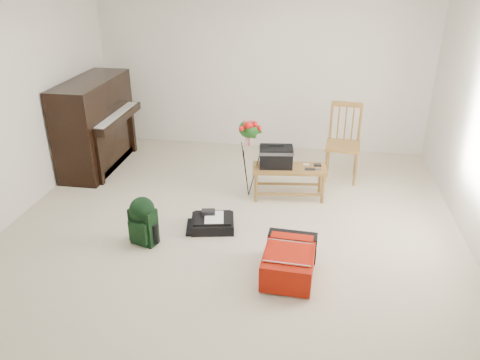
% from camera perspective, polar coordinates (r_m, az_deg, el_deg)
% --- Properties ---
extents(floor, '(5.00, 5.50, 0.01)m').
position_cam_1_polar(floor, '(5.12, -1.28, -6.81)').
color(floor, beige).
rests_on(floor, ground).
extents(wall_back, '(5.00, 0.04, 2.50)m').
position_cam_1_polar(wall_back, '(7.20, 2.63, 13.55)').
color(wall_back, silver).
rests_on(wall_back, floor).
extents(piano, '(0.71, 1.50, 1.25)m').
position_cam_1_polar(piano, '(6.91, -17.11, 6.33)').
color(piano, black).
rests_on(piano, floor).
extents(bench, '(0.94, 0.47, 0.70)m').
position_cam_1_polar(bench, '(5.76, 4.95, 2.48)').
color(bench, olive).
rests_on(bench, floor).
extents(dining_chair, '(0.48, 0.48, 1.02)m').
position_cam_1_polar(dining_chair, '(6.41, 12.46, 4.41)').
color(dining_chair, olive).
rests_on(dining_chair, floor).
extents(red_suitcase, '(0.49, 0.71, 0.29)m').
position_cam_1_polar(red_suitcase, '(4.52, 6.04, -9.44)').
color(red_suitcase, '#A11306').
rests_on(red_suitcase, floor).
extents(black_duffel, '(0.53, 0.46, 0.20)m').
position_cam_1_polar(black_duffel, '(5.23, -3.36, -5.19)').
color(black_duffel, black).
rests_on(black_duffel, floor).
extents(green_backpack, '(0.30, 0.28, 0.53)m').
position_cam_1_polar(green_backpack, '(4.95, -11.76, -4.65)').
color(green_backpack, black).
rests_on(green_backpack, floor).
extents(flower_stand, '(0.39, 0.39, 1.03)m').
position_cam_1_polar(flower_stand, '(5.74, 1.09, 2.61)').
color(flower_stand, black).
rests_on(flower_stand, floor).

